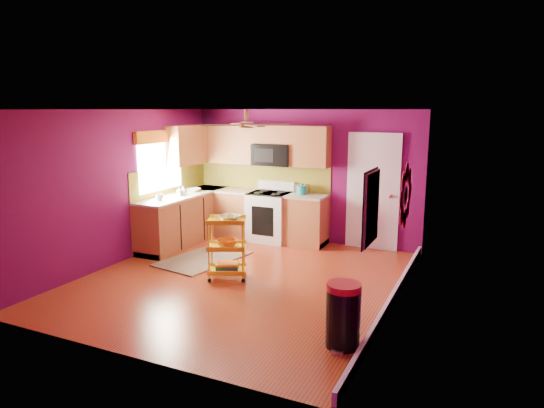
% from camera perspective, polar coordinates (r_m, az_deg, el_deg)
% --- Properties ---
extents(ground, '(5.00, 5.00, 0.00)m').
position_cam_1_polar(ground, '(7.34, -3.58, -8.87)').
color(ground, maroon).
rests_on(ground, ground).
extents(room_envelope, '(4.54, 5.04, 2.52)m').
position_cam_1_polar(room_envelope, '(6.94, -3.55, 3.87)').
color(room_envelope, '#610B4A').
rests_on(room_envelope, ground).
extents(lower_cabinets, '(2.81, 2.31, 0.94)m').
position_cam_1_polar(lower_cabinets, '(9.37, -5.57, -1.69)').
color(lower_cabinets, brown).
rests_on(lower_cabinets, ground).
extents(electric_range, '(0.76, 0.66, 1.13)m').
position_cam_1_polar(electric_range, '(9.31, -0.23, -1.42)').
color(electric_range, white).
rests_on(electric_range, ground).
extents(upper_cabinetry, '(2.80, 2.30, 1.26)m').
position_cam_1_polar(upper_cabinetry, '(9.42, -4.08, 6.80)').
color(upper_cabinetry, brown).
rests_on(upper_cabinetry, ground).
extents(left_window, '(0.08, 1.35, 1.08)m').
position_cam_1_polar(left_window, '(9.03, -13.02, 5.96)').
color(left_window, white).
rests_on(left_window, ground).
extents(panel_door, '(0.95, 0.11, 2.15)m').
position_cam_1_polar(panel_door, '(8.87, 11.79, 1.27)').
color(panel_door, white).
rests_on(panel_door, ground).
extents(right_wall_art, '(0.04, 2.74, 1.04)m').
position_cam_1_polar(right_wall_art, '(5.91, 13.95, 0.43)').
color(right_wall_art, black).
rests_on(right_wall_art, ground).
extents(ceiling_fan, '(1.01, 1.01, 0.26)m').
position_cam_1_polar(ceiling_fan, '(7.08, -3.03, 9.36)').
color(ceiling_fan, '#BF8C3F').
rests_on(ceiling_fan, ground).
extents(shag_rug, '(1.19, 1.68, 0.02)m').
position_cam_1_polar(shag_rug, '(8.34, -8.07, -6.39)').
color(shag_rug, black).
rests_on(shag_rug, ground).
extents(rolling_cart, '(0.68, 0.60, 1.01)m').
position_cam_1_polar(rolling_cart, '(7.25, -5.28, -4.83)').
color(rolling_cart, yellow).
rests_on(rolling_cart, ground).
extents(trash_can, '(0.43, 0.44, 0.71)m').
position_cam_1_polar(trash_can, '(5.34, 8.37, -12.82)').
color(trash_can, black).
rests_on(trash_can, ground).
extents(teal_kettle, '(0.18, 0.18, 0.21)m').
position_cam_1_polar(teal_kettle, '(9.03, 3.55, 1.66)').
color(teal_kettle, '#139488').
rests_on(teal_kettle, lower_cabinets).
extents(toaster, '(0.22, 0.15, 0.18)m').
position_cam_1_polar(toaster, '(9.08, 3.56, 1.75)').
color(toaster, beige).
rests_on(toaster, lower_cabinets).
extents(soap_bottle_a, '(0.08, 0.08, 0.17)m').
position_cam_1_polar(soap_bottle_a, '(9.02, -10.84, 1.48)').
color(soap_bottle_a, '#EA3F72').
rests_on(soap_bottle_a, lower_cabinets).
extents(soap_bottle_b, '(0.13, 0.13, 0.17)m').
position_cam_1_polar(soap_bottle_b, '(9.08, -10.40, 1.56)').
color(soap_bottle_b, white).
rests_on(soap_bottle_b, lower_cabinets).
extents(counter_dish, '(0.25, 0.25, 0.06)m').
position_cam_1_polar(counter_dish, '(9.46, -9.17, 1.65)').
color(counter_dish, white).
rests_on(counter_dish, lower_cabinets).
extents(counter_cup, '(0.13, 0.13, 0.10)m').
position_cam_1_polar(counter_cup, '(8.64, -13.09, 0.74)').
color(counter_cup, white).
rests_on(counter_cup, lower_cabinets).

